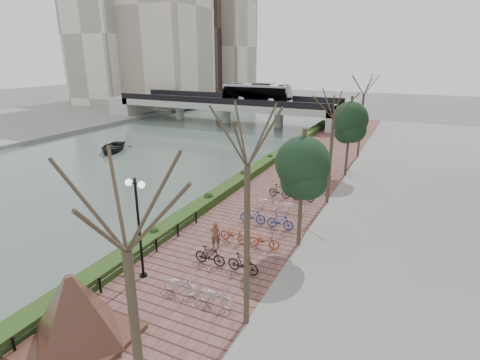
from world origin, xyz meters
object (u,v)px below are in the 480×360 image
Objects in this scene: lamppost at (137,207)px; motorcycle at (86,315)px; boat at (112,147)px; granite_monument at (74,310)px; pedestrian at (215,235)px.

lamppost reaches higher than motorcycle.
boat is (-20.41, 23.11, -0.44)m from motorcycle.
granite_monument is 1.42m from motorcycle.
motorcycle is at bearing 122.27° from granite_monument.
granite_monument is 2.89× the size of pedestrian.
lamppost reaches higher than granite_monument.
granite_monument is 0.91× the size of boat.
motorcycle is 0.97× the size of pedestrian.
pedestrian is (1.02, 8.44, -0.68)m from granite_monument.
motorcycle reaches higher than boat.
granite_monument is 0.90× the size of lamppost.
granite_monument is 2.97× the size of motorcycle.
boat is at bearing 136.09° from lamppost.
pedestrian is at bearing 83.13° from granite_monument.
pedestrian is at bearing 56.08° from motorcycle.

